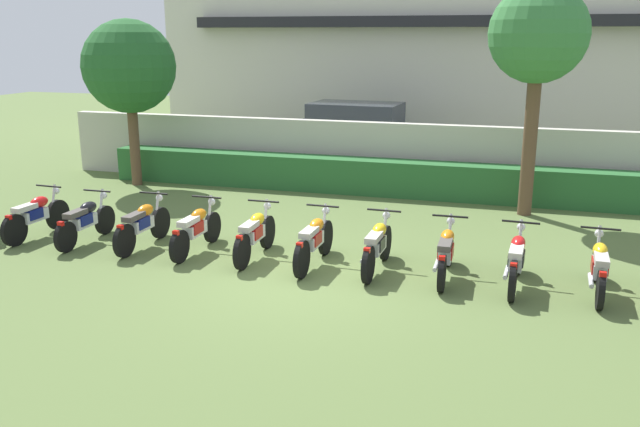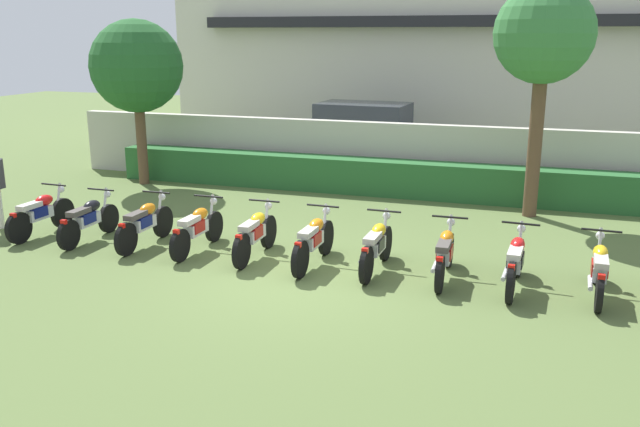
{
  "view_description": "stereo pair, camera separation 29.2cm",
  "coord_description": "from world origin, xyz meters",
  "px_view_note": "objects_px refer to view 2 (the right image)",
  "views": [
    {
      "loc": [
        3.27,
        -9.94,
        3.91
      ],
      "look_at": [
        0.0,
        1.0,
        0.85
      ],
      "focal_mm": 37.65,
      "sensor_mm": 36.0,
      "label": 1
    },
    {
      "loc": [
        3.54,
        -9.85,
        3.91
      ],
      "look_at": [
        0.0,
        1.0,
        0.85
      ],
      "focal_mm": 37.65,
      "sensor_mm": 36.0,
      "label": 2
    }
  ],
  "objects_px": {
    "parked_car": "(368,135)",
    "motorcycle_in_row_4": "(255,234)",
    "motorcycle_in_row_3": "(197,228)",
    "motorcycle_in_row_7": "(445,253)",
    "motorcycle_in_row_2": "(144,223)",
    "motorcycle_in_row_8": "(516,261)",
    "motorcycle_in_row_1": "(88,219)",
    "motorcycle_in_row_9": "(599,269)",
    "tree_far_side": "(544,37)",
    "motorcycle_in_row_5": "(313,240)",
    "motorcycle_in_row_0": "(40,213)",
    "motorcycle_in_row_6": "(376,246)",
    "tree_near_inspector": "(136,67)"
  },
  "relations": [
    {
      "from": "parked_car",
      "to": "motorcycle_in_row_4",
      "type": "distance_m",
      "value": 9.36
    },
    {
      "from": "motorcycle_in_row_3",
      "to": "motorcycle_in_row_7",
      "type": "xyz_separation_m",
      "value": [
        4.57,
        -0.07,
        -0.0
      ]
    },
    {
      "from": "motorcycle_in_row_2",
      "to": "motorcycle_in_row_8",
      "type": "xyz_separation_m",
      "value": [
        6.79,
        -0.14,
        0.0
      ]
    },
    {
      "from": "parked_car",
      "to": "motorcycle_in_row_8",
      "type": "distance_m",
      "value": 10.64
    },
    {
      "from": "motorcycle_in_row_2",
      "to": "motorcycle_in_row_7",
      "type": "relative_size",
      "value": 1.0
    },
    {
      "from": "motorcycle_in_row_2",
      "to": "motorcycle_in_row_3",
      "type": "height_order",
      "value": "motorcycle_in_row_2"
    },
    {
      "from": "motorcycle_in_row_1",
      "to": "motorcycle_in_row_9",
      "type": "height_order",
      "value": "motorcycle_in_row_1"
    },
    {
      "from": "motorcycle_in_row_3",
      "to": "motorcycle_in_row_8",
      "type": "height_order",
      "value": "motorcycle_in_row_8"
    },
    {
      "from": "tree_far_side",
      "to": "motorcycle_in_row_9",
      "type": "height_order",
      "value": "tree_far_side"
    },
    {
      "from": "motorcycle_in_row_9",
      "to": "motorcycle_in_row_7",
      "type": "bearing_deg",
      "value": 91.27
    },
    {
      "from": "tree_far_side",
      "to": "motorcycle_in_row_4",
      "type": "distance_m",
      "value": 7.35
    },
    {
      "from": "motorcycle_in_row_2",
      "to": "motorcycle_in_row_8",
      "type": "distance_m",
      "value": 6.79
    },
    {
      "from": "motorcycle_in_row_5",
      "to": "motorcycle_in_row_2",
      "type": "bearing_deg",
      "value": 90.31
    },
    {
      "from": "tree_far_side",
      "to": "motorcycle_in_row_1",
      "type": "bearing_deg",
      "value": -150.32
    },
    {
      "from": "motorcycle_in_row_0",
      "to": "motorcycle_in_row_5",
      "type": "xyz_separation_m",
      "value": [
        5.77,
        -0.03,
        0.0
      ]
    },
    {
      "from": "motorcycle_in_row_5",
      "to": "motorcycle_in_row_4",
      "type": "bearing_deg",
      "value": 87.59
    },
    {
      "from": "parked_car",
      "to": "tree_far_side",
      "type": "height_order",
      "value": "tree_far_side"
    },
    {
      "from": "tree_far_side",
      "to": "motorcycle_in_row_2",
      "type": "height_order",
      "value": "tree_far_side"
    },
    {
      "from": "motorcycle_in_row_1",
      "to": "motorcycle_in_row_6",
      "type": "distance_m",
      "value": 5.73
    },
    {
      "from": "tree_far_side",
      "to": "motorcycle_in_row_2",
      "type": "xyz_separation_m",
      "value": [
        -6.92,
        -4.57,
        -3.4
      ]
    },
    {
      "from": "tree_near_inspector",
      "to": "tree_far_side",
      "type": "relative_size",
      "value": 0.87
    },
    {
      "from": "motorcycle_in_row_0",
      "to": "motorcycle_in_row_9",
      "type": "height_order",
      "value": "motorcycle_in_row_0"
    },
    {
      "from": "motorcycle_in_row_7",
      "to": "motorcycle_in_row_4",
      "type": "bearing_deg",
      "value": 88.36
    },
    {
      "from": "parked_car",
      "to": "motorcycle_in_row_3",
      "type": "distance_m",
      "value": 9.37
    },
    {
      "from": "parked_car",
      "to": "tree_far_side",
      "type": "relative_size",
      "value": 0.93
    },
    {
      "from": "motorcycle_in_row_5",
      "to": "motorcycle_in_row_8",
      "type": "xyz_separation_m",
      "value": [
        3.38,
        -0.07,
        -0.0
      ]
    },
    {
      "from": "motorcycle_in_row_2",
      "to": "motorcycle_in_row_8",
      "type": "bearing_deg",
      "value": -90.44
    },
    {
      "from": "parked_car",
      "to": "motorcycle_in_row_0",
      "type": "xyz_separation_m",
      "value": [
        -4.35,
        -9.39,
        -0.48
      ]
    },
    {
      "from": "tree_far_side",
      "to": "motorcycle_in_row_5",
      "type": "distance_m",
      "value": 6.74
    },
    {
      "from": "parked_car",
      "to": "motorcycle_in_row_7",
      "type": "xyz_separation_m",
      "value": [
        3.67,
        -9.38,
        -0.49
      ]
    },
    {
      "from": "tree_far_side",
      "to": "motorcycle_in_row_1",
      "type": "distance_m",
      "value": 9.96
    },
    {
      "from": "motorcycle_in_row_8",
      "to": "motorcycle_in_row_3",
      "type": "bearing_deg",
      "value": 91.63
    },
    {
      "from": "parked_car",
      "to": "motorcycle_in_row_3",
      "type": "xyz_separation_m",
      "value": [
        -0.9,
        -9.32,
        -0.49
      ]
    },
    {
      "from": "tree_near_inspector",
      "to": "motorcycle_in_row_3",
      "type": "distance_m",
      "value": 6.89
    },
    {
      "from": "tree_far_side",
      "to": "motorcycle_in_row_9",
      "type": "relative_size",
      "value": 2.67
    },
    {
      "from": "tree_near_inspector",
      "to": "motorcycle_in_row_8",
      "type": "distance_m",
      "value": 11.36
    },
    {
      "from": "tree_far_side",
      "to": "motorcycle_in_row_6",
      "type": "bearing_deg",
      "value": -117.62
    },
    {
      "from": "motorcycle_in_row_3",
      "to": "motorcycle_in_row_0",
      "type": "bearing_deg",
      "value": 91.98
    },
    {
      "from": "tree_near_inspector",
      "to": "motorcycle_in_row_2",
      "type": "height_order",
      "value": "tree_near_inspector"
    },
    {
      "from": "tree_far_side",
      "to": "motorcycle_in_row_0",
      "type": "relative_size",
      "value": 2.71
    },
    {
      "from": "tree_far_side",
      "to": "motorcycle_in_row_3",
      "type": "distance_m",
      "value": 8.13
    },
    {
      "from": "motorcycle_in_row_3",
      "to": "motorcycle_in_row_9",
      "type": "relative_size",
      "value": 1.01
    },
    {
      "from": "tree_near_inspector",
      "to": "motorcycle_in_row_6",
      "type": "relative_size",
      "value": 2.3
    },
    {
      "from": "tree_far_side",
      "to": "tree_near_inspector",
      "type": "bearing_deg",
      "value": 178.56
    },
    {
      "from": "motorcycle_in_row_0",
      "to": "motorcycle_in_row_4",
      "type": "relative_size",
      "value": 0.98
    },
    {
      "from": "motorcycle_in_row_3",
      "to": "motorcycle_in_row_7",
      "type": "bearing_deg",
      "value": -89.98
    },
    {
      "from": "motorcycle_in_row_4",
      "to": "motorcycle_in_row_6",
      "type": "distance_m",
      "value": 2.24
    },
    {
      "from": "motorcycle_in_row_4",
      "to": "motorcycle_in_row_5",
      "type": "bearing_deg",
      "value": -94.42
    },
    {
      "from": "motorcycle_in_row_0",
      "to": "motorcycle_in_row_7",
      "type": "distance_m",
      "value": 8.03
    },
    {
      "from": "motorcycle_in_row_1",
      "to": "motorcycle_in_row_6",
      "type": "bearing_deg",
      "value": -89.28
    }
  ]
}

